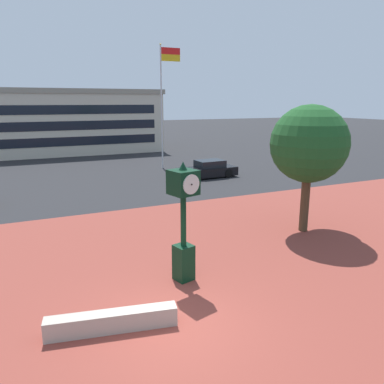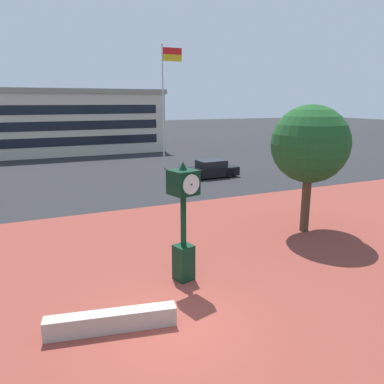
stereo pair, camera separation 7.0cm
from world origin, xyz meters
The scene contains 8 objects.
ground_plane centered at (0.00, 0.00, 0.00)m, with size 200.00×200.00×0.00m, color #262628.
plaza_brick_paving centered at (0.00, 3.38, 0.00)m, with size 44.00×14.76×0.01m, color brown.
planter_wall centered at (-1.48, 0.44, 0.25)m, with size 3.20×0.40×0.50m, color #ADA393.
street_clock centered at (1.20, 2.23, 2.08)m, with size 0.91×0.93×3.80m.
plaza_tree centered at (7.99, 4.43, 3.71)m, with size 3.49×3.25×5.43m.
car_street_near centered at (9.35, 16.60, 0.57)m, with size 4.47×1.96×1.28m.
flagpole_primary centered at (7.84, 21.75, 5.93)m, with size 1.74×0.14×9.98m.
civic_building centered at (0.70, 37.52, 3.40)m, with size 22.04×11.66×6.79m.
Camera 1 is at (-3.09, -7.82, 5.52)m, focal length 34.96 mm.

